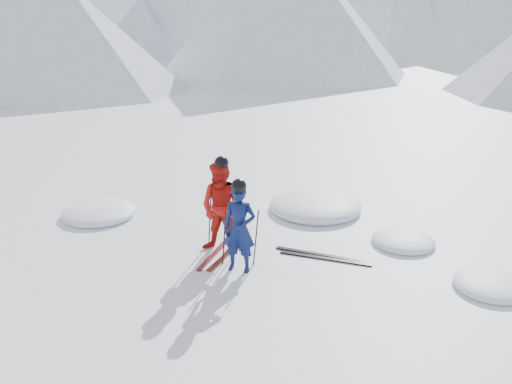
# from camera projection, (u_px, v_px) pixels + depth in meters

# --- Properties ---
(ground) EXTENTS (160.00, 160.00, 0.00)m
(ground) POSITION_uv_depth(u_px,v_px,m) (351.00, 264.00, 9.72)
(ground) COLOR white
(ground) RESTS_ON ground
(skier_blue) EXTENTS (0.62, 0.45, 1.57)m
(skier_blue) POSITION_uv_depth(u_px,v_px,m) (239.00, 229.00, 9.24)
(skier_blue) COLOR #0C184C
(skier_blue) RESTS_ON ground
(skier_red) EXTENTS (0.98, 0.83, 1.76)m
(skier_red) POSITION_uv_depth(u_px,v_px,m) (222.00, 208.00, 9.89)
(skier_red) COLOR #B6170E
(skier_red) RESTS_ON ground
(pole_blue_left) EXTENTS (0.11, 0.08, 1.05)m
(pole_blue_left) POSITION_uv_depth(u_px,v_px,m) (224.00, 238.00, 9.51)
(pole_blue_left) COLOR black
(pole_blue_left) RESTS_ON ground
(pole_blue_right) EXTENTS (0.11, 0.07, 1.05)m
(pole_blue_right) POSITION_uv_depth(u_px,v_px,m) (256.00, 238.00, 9.53)
(pole_blue_right) COLOR black
(pole_blue_right) RESTS_ON ground
(pole_red_left) EXTENTS (0.12, 0.09, 1.17)m
(pole_red_left) POSITION_uv_depth(u_px,v_px,m) (210.00, 217.00, 10.26)
(pole_red_left) COLOR black
(pole_red_left) RESTS_ON ground
(pole_red_right) EXTENTS (0.12, 0.08, 1.17)m
(pole_red_right) POSITION_uv_depth(u_px,v_px,m) (240.00, 221.00, 10.09)
(pole_red_right) COLOR black
(pole_red_right) RESTS_ON ground
(ski_worn_left) EXTENTS (0.40, 1.69, 0.03)m
(ski_worn_left) POSITION_uv_depth(u_px,v_px,m) (217.00, 251.00, 10.19)
(ski_worn_left) COLOR black
(ski_worn_left) RESTS_ON ground
(ski_worn_right) EXTENTS (0.51, 1.67, 0.03)m
(ski_worn_right) POSITION_uv_depth(u_px,v_px,m) (230.00, 251.00, 10.16)
(ski_worn_right) COLOR black
(ski_worn_right) RESTS_ON ground
(ski_loose_a) EXTENTS (1.68, 0.46, 0.03)m
(ski_loose_a) POSITION_uv_depth(u_px,v_px,m) (320.00, 255.00, 10.03)
(ski_loose_a) COLOR black
(ski_loose_a) RESTS_ON ground
(ski_loose_b) EXTENTS (1.69, 0.40, 0.03)m
(ski_loose_b) POSITION_uv_depth(u_px,v_px,m) (325.00, 259.00, 9.88)
(ski_loose_b) COLOR black
(ski_loose_b) RESTS_ON ground
(snow_lumps) EXTENTS (9.10, 4.76, 0.46)m
(snow_lumps) POSITION_uv_depth(u_px,v_px,m) (283.00, 221.00, 11.60)
(snow_lumps) COLOR white
(snow_lumps) RESTS_ON ground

